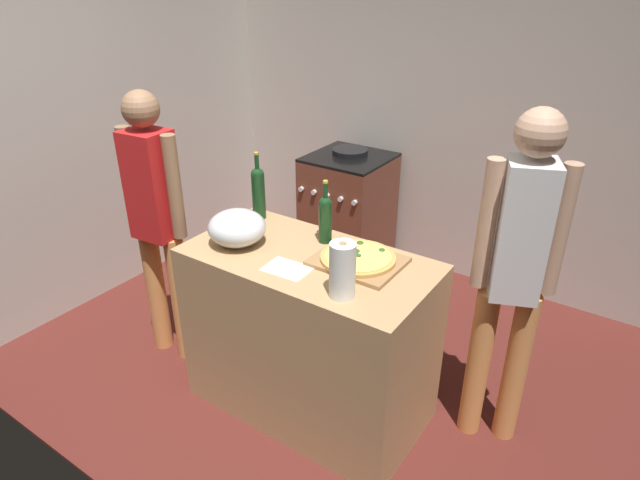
{
  "coord_description": "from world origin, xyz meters",
  "views": [
    {
      "loc": [
        1.43,
        -1.15,
        2.15
      ],
      "look_at": [
        0.11,
        0.78,
        0.96
      ],
      "focal_mm": 30.39,
      "sensor_mm": 36.0,
      "label": 1
    }
  ],
  "objects": [
    {
      "name": "ground_plane",
      "position": [
        0.0,
        1.25,
        -0.01
      ],
      "size": [
        4.2,
        3.09,
        0.02
      ],
      "primitive_type": "cube",
      "color": "#511E19"
    },
    {
      "name": "kitchen_wall_rear",
      "position": [
        0.0,
        2.54,
        1.3
      ],
      "size": [
        4.2,
        0.1,
        2.6
      ],
      "primitive_type": "cube",
      "color": "#BCB7AD",
      "rests_on": "ground_plane"
    },
    {
      "name": "kitchen_wall_left",
      "position": [
        -1.85,
        1.25,
        1.3
      ],
      "size": [
        0.1,
        3.09,
        2.6
      ],
      "primitive_type": "cube",
      "color": "#BCB7AD",
      "rests_on": "ground_plane"
    },
    {
      "name": "counter",
      "position": [
        0.11,
        0.68,
        0.46
      ],
      "size": [
        1.21,
        0.63,
        0.91
      ],
      "primitive_type": "cube",
      "color": "tan",
      "rests_on": "ground_plane"
    },
    {
      "name": "cutting_board",
      "position": [
        0.33,
        0.77,
        0.92
      ],
      "size": [
        0.4,
        0.32,
        0.02
      ],
      "primitive_type": "cube",
      "color": "#9E7247",
      "rests_on": "counter"
    },
    {
      "name": "pizza",
      "position": [
        0.33,
        0.77,
        0.94
      ],
      "size": [
        0.35,
        0.35,
        0.03
      ],
      "color": "tan",
      "rests_on": "cutting_board"
    },
    {
      "name": "mixing_bowl",
      "position": [
        -0.26,
        0.6,
        1.0
      ],
      "size": [
        0.29,
        0.29,
        0.18
      ],
      "color": "#B2B2B7",
      "rests_on": "counter"
    },
    {
      "name": "paper_towel_roll",
      "position": [
        0.42,
        0.49,
        1.04
      ],
      "size": [
        0.11,
        0.11,
        0.25
      ],
      "color": "white",
      "rests_on": "counter"
    },
    {
      "name": "wine_bottle_green",
      "position": [
        -0.38,
        0.91,
        1.07
      ],
      "size": [
        0.07,
        0.07,
        0.37
      ],
      "color": "#143819",
      "rests_on": "counter"
    },
    {
      "name": "wine_bottle_dark",
      "position": [
        0.08,
        0.87,
        1.05
      ],
      "size": [
        0.07,
        0.07,
        0.33
      ],
      "color": "#143819",
      "rests_on": "counter"
    },
    {
      "name": "recipe_sheet",
      "position": [
        0.09,
        0.54,
        0.92
      ],
      "size": [
        0.22,
        0.16,
        0.0
      ],
      "primitive_type": "cube",
      "rotation": [
        0.0,
        0.0,
        0.05
      ],
      "color": "white",
      "rests_on": "counter"
    },
    {
      "name": "stove",
      "position": [
        -0.56,
        2.14,
        0.46
      ],
      "size": [
        0.57,
        0.59,
        0.94
      ],
      "color": "brown",
      "rests_on": "ground_plane"
    },
    {
      "name": "person_in_stripes",
      "position": [
        -0.86,
        0.6,
        0.93
      ],
      "size": [
        0.4,
        0.22,
        1.6
      ],
      "color": "#D88C4C",
      "rests_on": "ground_plane"
    },
    {
      "name": "person_in_red",
      "position": [
        0.97,
        1.04,
        0.96
      ],
      "size": [
        0.35,
        0.26,
        1.67
      ],
      "color": "#D88C4C",
      "rests_on": "ground_plane"
    }
  ]
}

